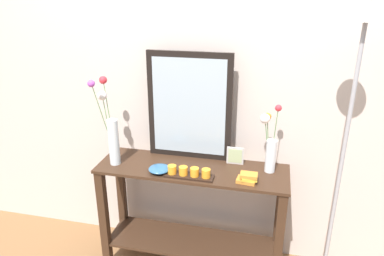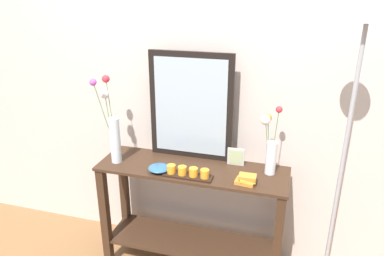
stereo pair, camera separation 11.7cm
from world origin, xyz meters
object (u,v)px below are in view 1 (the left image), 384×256
at_px(vase_right, 270,144).
at_px(book_stack, 248,178).
at_px(candle_tray, 189,173).
at_px(decorative_bowl, 159,169).
at_px(floor_lamp, 349,118).
at_px(console_table, 192,209).
at_px(picture_frame_small, 235,156).
at_px(mirror_leaning, 189,107).
at_px(tall_vase_left, 111,130).

xyz_separation_m(vase_right, book_stack, (-0.12, -0.18, -0.16)).
bearing_deg(candle_tray, decorative_bowl, 175.12).
bearing_deg(floor_lamp, candle_tray, -177.14).
xyz_separation_m(console_table, picture_frame_small, (0.27, 0.12, 0.38)).
bearing_deg(book_stack, candle_tray, -177.41).
distance_m(console_table, vase_right, 0.72).
bearing_deg(candle_tray, console_table, 94.09).
distance_m(mirror_leaning, tall_vase_left, 0.55).
height_order(console_table, picture_frame_small, picture_frame_small).
bearing_deg(console_table, book_stack, -16.14).
distance_m(console_table, floor_lamp, 1.20).
bearing_deg(picture_frame_small, candle_tray, -136.57).
distance_m(console_table, mirror_leaning, 0.72).
height_order(console_table, mirror_leaning, mirror_leaning).
relative_size(candle_tray, decorative_bowl, 2.24).
bearing_deg(tall_vase_left, vase_right, 6.46).
relative_size(console_table, vase_right, 2.85).
height_order(mirror_leaning, vase_right, mirror_leaning).
height_order(tall_vase_left, candle_tray, tall_vase_left).
xyz_separation_m(picture_frame_small, decorative_bowl, (-0.47, -0.23, -0.04)).
bearing_deg(floor_lamp, console_table, 174.86).
relative_size(tall_vase_left, vase_right, 1.32).
bearing_deg(book_stack, floor_lamp, 3.05).
height_order(candle_tray, picture_frame_small, picture_frame_small).
distance_m(decorative_bowl, floor_lamp, 1.19).
xyz_separation_m(console_table, tall_vase_left, (-0.55, -0.05, 0.56)).
distance_m(candle_tray, book_stack, 0.37).
xyz_separation_m(decorative_bowl, floor_lamp, (1.10, 0.03, 0.43)).
bearing_deg(console_table, floor_lamp, -5.14).
distance_m(mirror_leaning, floor_lamp, 1.00).
distance_m(candle_tray, picture_frame_small, 0.37).
relative_size(picture_frame_small, decorative_bowl, 0.86).
distance_m(vase_right, decorative_bowl, 0.73).
xyz_separation_m(vase_right, candle_tray, (-0.49, -0.20, -0.16)).
height_order(console_table, candle_tray, candle_tray).
bearing_deg(candle_tray, book_stack, 2.59).
bearing_deg(vase_right, tall_vase_left, -173.54).
relative_size(console_table, book_stack, 9.77).
height_order(console_table, tall_vase_left, tall_vase_left).
height_order(console_table, floor_lamp, floor_lamp).
bearing_deg(tall_vase_left, picture_frame_small, 11.59).
bearing_deg(candle_tray, picture_frame_small, 43.43).
bearing_deg(vase_right, candle_tray, -157.70).
relative_size(vase_right, candle_tray, 1.41).
height_order(candle_tray, book_stack, candle_tray).
xyz_separation_m(tall_vase_left, book_stack, (0.93, -0.07, -0.21)).
bearing_deg(vase_right, floor_lamp, -20.52).
distance_m(console_table, book_stack, 0.53).
xyz_separation_m(console_table, candle_tray, (0.01, -0.13, 0.35)).
bearing_deg(decorative_bowl, candle_tray, -4.88).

